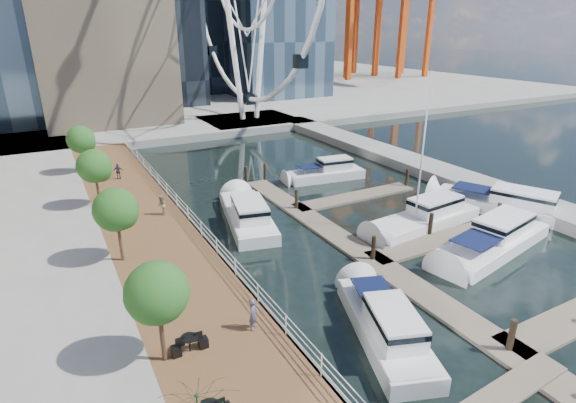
% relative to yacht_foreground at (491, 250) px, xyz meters
% --- Properties ---
extents(ground, '(520.00, 520.00, 0.00)m').
position_rel_yacht_foreground_xyz_m(ground, '(-11.12, -5.37, 0.00)').
color(ground, black).
rests_on(ground, ground).
extents(boardwalk, '(6.00, 60.00, 1.00)m').
position_rel_yacht_foreground_xyz_m(boardwalk, '(-20.12, 9.63, 0.50)').
color(boardwalk, brown).
rests_on(boardwalk, ground).
extents(seawall, '(0.25, 60.00, 1.00)m').
position_rel_yacht_foreground_xyz_m(seawall, '(-17.12, 9.63, 0.50)').
color(seawall, '#595954').
rests_on(seawall, ground).
extents(land_far, '(200.00, 114.00, 1.00)m').
position_rel_yacht_foreground_xyz_m(land_far, '(-11.12, 96.63, 0.50)').
color(land_far, gray).
rests_on(land_far, ground).
extents(breakwater, '(4.00, 60.00, 1.00)m').
position_rel_yacht_foreground_xyz_m(breakwater, '(8.88, 14.63, 0.50)').
color(breakwater, gray).
rests_on(breakwater, ground).
extents(pier, '(14.00, 12.00, 1.00)m').
position_rel_yacht_foreground_xyz_m(pier, '(2.88, 46.63, 0.50)').
color(pier, gray).
rests_on(pier, ground).
extents(railing, '(0.10, 60.00, 1.05)m').
position_rel_yacht_foreground_xyz_m(railing, '(-17.22, 9.63, 1.52)').
color(railing, white).
rests_on(railing, boardwalk).
extents(floating_docks, '(16.00, 34.00, 2.60)m').
position_rel_yacht_foreground_xyz_m(floating_docks, '(-3.15, 4.61, 0.49)').
color(floating_docks, '#6D6051').
rests_on(floating_docks, ground).
extents(port_cranes, '(40.00, 52.00, 38.00)m').
position_rel_yacht_foreground_xyz_m(port_cranes, '(56.55, 90.29, 20.00)').
color(port_cranes, '#D84C14').
rests_on(port_cranes, ground).
extents(street_trees, '(2.60, 42.60, 4.60)m').
position_rel_yacht_foreground_xyz_m(street_trees, '(-22.52, 8.63, 4.29)').
color(street_trees, '#3F2B1C').
rests_on(street_trees, ground).
extents(yacht_foreground, '(11.94, 5.30, 2.15)m').
position_rel_yacht_foreground_xyz_m(yacht_foreground, '(0.00, 0.00, 0.00)').
color(yacht_foreground, white).
rests_on(yacht_foreground, ground).
extents(pedestrian_near, '(0.67, 0.68, 1.58)m').
position_rel_yacht_foreground_xyz_m(pedestrian_near, '(-18.33, -1.27, 1.79)').
color(pedestrian_near, '#4E4F68').
rests_on(pedestrian_near, boardwalk).
extents(pedestrian_mid, '(0.71, 0.84, 1.54)m').
position_rel_yacht_foreground_xyz_m(pedestrian_mid, '(-18.66, 14.51, 1.77)').
color(pedestrian_mid, gray).
rests_on(pedestrian_mid, boardwalk).
extents(pedestrian_far, '(0.95, 0.62, 1.50)m').
position_rel_yacht_foreground_xyz_m(pedestrian_far, '(-20.02, 25.10, 1.75)').
color(pedestrian_far, '#363B44').
rests_on(pedestrian_far, boardwalk).
extents(moored_yachts, '(26.07, 34.04, 11.50)m').
position_rel_yacht_foreground_xyz_m(moored_yachts, '(-2.34, 4.48, 0.00)').
color(moored_yachts, white).
rests_on(moored_yachts, ground).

